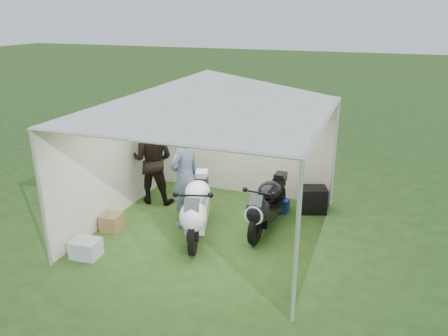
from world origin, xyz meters
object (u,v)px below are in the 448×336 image
Objects in this scene: motorcycle_white at (197,207)px; person_blue_jacket at (185,177)px; equipment_box at (313,200)px; motorcycle_black at (266,204)px; crate_1 at (112,222)px; person_dark_jacket at (153,160)px; crate_0 at (86,248)px; paddock_stand at (279,205)px; canopy_tent at (208,95)px.

motorcycle_white is 0.68m from person_blue_jacket.
equipment_box is (2.23, 1.40, -0.71)m from person_blue_jacket.
crate_1 is at bearing -155.76° from motorcycle_black.
person_dark_jacket reaches higher than motorcycle_black.
crate_0 is (0.03, -2.45, -0.80)m from person_dark_jacket.
motorcycle_white is at bearing 41.61° from crate_0.
motorcycle_white reaches higher than crate_1.
motorcycle_black is at bearing -94.09° from paddock_stand.
person_dark_jacket reaches higher than crate_1.
person_blue_jacket is 2.17m from crate_0.
person_dark_jacket is at bearing 153.09° from canopy_tent.
motorcycle_black is 0.95m from paddock_stand.
motorcycle_white is at bearing -127.57° from paddock_stand.
person_dark_jacket is (-1.63, 0.83, -1.62)m from canopy_tent.
motorcycle_black is at bearing 121.17° from person_blue_jacket.
person_dark_jacket is 1.68m from crate_1.
motorcycle_white is 5.83× the size of crate_1.
person_dark_jacket is 2.57m from crate_0.
equipment_box is 1.50× the size of crate_1.
crate_1 is at bearing -146.21° from paddock_stand.
person_blue_jacket is 5.58× the size of crate_1.
equipment_box is at bearing 31.59° from crate_1.
motorcycle_white is 5.39× the size of paddock_stand.
crate_0 is at bearing -12.11° from person_blue_jacket.
motorcycle_black is 5.06× the size of paddock_stand.
motorcycle_black is 2.94m from crate_1.
equipment_box is (0.65, 0.24, 0.12)m from paddock_stand.
person_dark_jacket is (-1.50, 1.14, 0.37)m from motorcycle_white.
person_dark_jacket is at bearing -171.46° from paddock_stand.
canopy_tent is 2.30m from motorcycle_black.
paddock_stand is at bearing 146.64° from person_blue_jacket.
person_dark_jacket is 4.09× the size of crate_0.
motorcycle_black reaches higher than paddock_stand.
person_blue_jacket reaches higher than equipment_box.
motorcycle_white is at bearing 66.62° from person_blue_jacket.
crate_1 is at bearing 76.70° from person_dark_jacket.
motorcycle_white is 2.02m from crate_0.
paddock_stand is at bearing 35.58° from motorcycle_white.
person_dark_jacket reaches higher than crate_0.
paddock_stand is 3.90m from crate_0.
person_dark_jacket is 5.42× the size of crate_1.
person_blue_jacket is at bearing 119.35° from motorcycle_white.
person_blue_jacket is at bearing 172.00° from canopy_tent.
motorcycle_white is 1.99m from paddock_stand.
person_blue_jacket is 2.73m from equipment_box.
person_dark_jacket is at bearing 174.01° from motorcycle_black.
crate_0 is at bearing 81.86° from person_dark_jacket.
motorcycle_black is at bearing 161.18° from person_dark_jacket.
crate_0 is at bearing -133.03° from paddock_stand.
motorcycle_black is 5.47× the size of crate_1.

